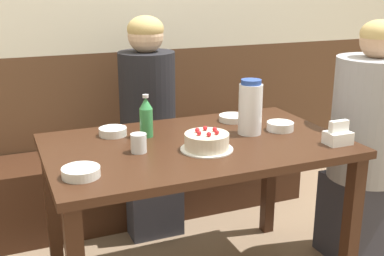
% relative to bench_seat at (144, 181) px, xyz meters
% --- Properties ---
extents(back_wall, '(4.80, 0.04, 2.50)m').
position_rel_bench_seat_xyz_m(back_wall, '(0.00, 0.22, 1.03)').
color(back_wall, brown).
rests_on(back_wall, ground_plane).
extents(bench_seat, '(2.07, 0.38, 0.44)m').
position_rel_bench_seat_xyz_m(bench_seat, '(0.00, 0.00, 0.00)').
color(bench_seat, '#381E11').
rests_on(bench_seat, ground_plane).
extents(dining_table, '(1.30, 0.79, 0.73)m').
position_rel_bench_seat_xyz_m(dining_table, '(0.00, -0.83, 0.42)').
color(dining_table, '#381E11').
rests_on(dining_table, ground_plane).
extents(birthday_cake, '(0.22, 0.22, 0.09)m').
position_rel_bench_seat_xyz_m(birthday_cake, '(0.00, -0.94, 0.55)').
color(birthday_cake, white).
rests_on(birthday_cake, dining_table).
extents(water_pitcher, '(0.11, 0.11, 0.25)m').
position_rel_bench_seat_xyz_m(water_pitcher, '(0.28, -0.81, 0.64)').
color(water_pitcher, white).
rests_on(water_pitcher, dining_table).
extents(soju_bottle, '(0.06, 0.06, 0.19)m').
position_rel_bench_seat_xyz_m(soju_bottle, '(-0.18, -0.67, 0.61)').
color(soju_bottle, '#388E4C').
rests_on(soju_bottle, dining_table).
extents(napkin_holder, '(0.11, 0.08, 0.11)m').
position_rel_bench_seat_xyz_m(napkin_holder, '(0.55, -1.09, 0.55)').
color(napkin_holder, white).
rests_on(napkin_holder, dining_table).
extents(bowl_soup_white, '(0.14, 0.14, 0.03)m').
position_rel_bench_seat_xyz_m(bowl_soup_white, '(0.30, -0.59, 0.53)').
color(bowl_soup_white, white).
rests_on(bowl_soup_white, dining_table).
extents(bowl_rice_small, '(0.14, 0.14, 0.04)m').
position_rel_bench_seat_xyz_m(bowl_rice_small, '(-0.54, -1.03, 0.53)').
color(bowl_rice_small, white).
rests_on(bowl_rice_small, dining_table).
extents(bowl_side_dish, '(0.13, 0.13, 0.04)m').
position_rel_bench_seat_xyz_m(bowl_side_dish, '(-0.31, -0.60, 0.53)').
color(bowl_side_dish, white).
rests_on(bowl_side_dish, dining_table).
extents(bowl_sauce_shallow, '(0.13, 0.13, 0.04)m').
position_rel_bench_seat_xyz_m(bowl_sauce_shallow, '(0.43, -0.82, 0.54)').
color(bowl_sauce_shallow, white).
rests_on(bowl_sauce_shallow, dining_table).
extents(glass_water_tall, '(0.07, 0.07, 0.08)m').
position_rel_bench_seat_xyz_m(glass_water_tall, '(-0.27, -0.86, 0.56)').
color(glass_water_tall, silver).
rests_on(glass_water_tall, dining_table).
extents(person_teal_shirt, '(0.31, 0.34, 1.24)m').
position_rel_bench_seat_xyz_m(person_teal_shirt, '(-0.02, -0.17, 0.37)').
color(person_teal_shirt, '#33333D').
rests_on(person_teal_shirt, ground_plane).
extents(person_pale_blue_shirt, '(0.38, 0.38, 1.24)m').
position_rel_bench_seat_xyz_m(person_pale_blue_shirt, '(0.91, -0.89, 0.39)').
color(person_pale_blue_shirt, '#33333D').
rests_on(person_pale_blue_shirt, ground_plane).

